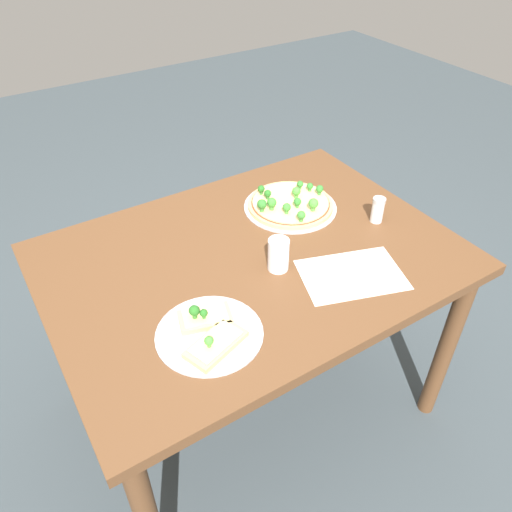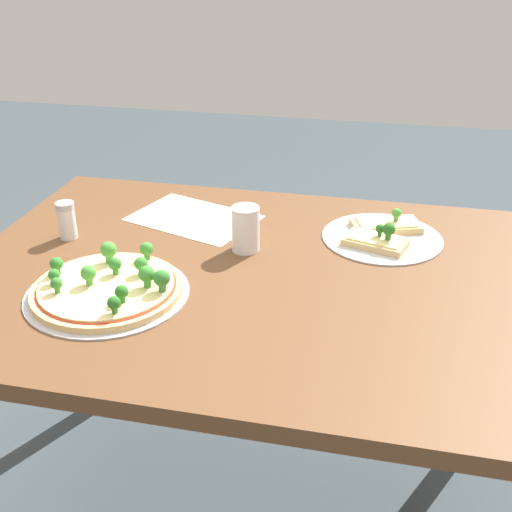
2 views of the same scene
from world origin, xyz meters
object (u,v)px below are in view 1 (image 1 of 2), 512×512
dining_table (252,277)px  drinking_cup (278,255)px  pizza_tray_whole (290,204)px  condiment_shaker (378,210)px  pizza_tray_slice (210,332)px

dining_table → drinking_cup: (0.03, -0.10, 0.15)m
pizza_tray_whole → condiment_shaker: (0.20, -0.22, 0.03)m
dining_table → drinking_cup: 0.18m
pizza_tray_whole → condiment_shaker: bearing=-48.0°
dining_table → pizza_tray_slice: (-0.27, -0.22, 0.11)m
dining_table → condiment_shaker: (0.45, -0.07, 0.14)m
dining_table → drinking_cup: size_ratio=12.03×
condiment_shaker → dining_table: bearing=171.5°
dining_table → pizza_tray_whole: bearing=31.3°
pizza_tray_slice → pizza_tray_whole: bearing=35.9°
pizza_tray_whole → dining_table: bearing=-148.7°
drinking_cup → pizza_tray_whole: bearing=48.4°
dining_table → drinking_cup: drinking_cup is taller
drinking_cup → condiment_shaker: (0.42, 0.03, -0.01)m
pizza_tray_whole → pizza_tray_slice: (-0.52, -0.38, -0.00)m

